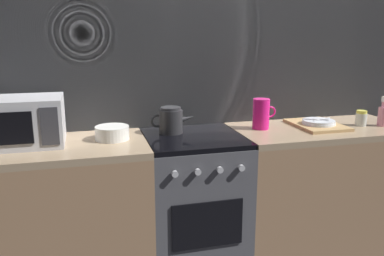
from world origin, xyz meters
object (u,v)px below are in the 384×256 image
(stove_unit, at_px, (194,204))
(spray_bottle, at_px, (383,114))
(mixing_bowl, at_px, (112,133))
(microwave, at_px, (21,121))
(kettle, at_px, (171,120))
(dish_pile, at_px, (317,124))
(pitcher, at_px, (261,114))
(spice_jar, at_px, (361,118))

(stove_unit, xyz_separation_m, spray_bottle, (1.31, -0.07, 0.53))
(mixing_bowl, xyz_separation_m, spray_bottle, (1.81, -0.12, 0.04))
(stove_unit, relative_size, microwave, 1.96)
(mixing_bowl, bearing_deg, kettle, 9.69)
(mixing_bowl, relative_size, dish_pile, 0.50)
(dish_pile, bearing_deg, pitcher, 173.65)
(stove_unit, xyz_separation_m, microwave, (-0.99, 0.06, 0.59))
(mixing_bowl, bearing_deg, spice_jar, -2.40)
(spice_jar, bearing_deg, pitcher, 172.41)
(stove_unit, relative_size, dish_pile, 2.25)
(pitcher, height_order, spice_jar, pitcher)
(microwave, xyz_separation_m, mixing_bowl, (0.50, -0.01, -0.10))
(dish_pile, relative_size, spray_bottle, 1.97)
(mixing_bowl, height_order, spray_bottle, spray_bottle)
(kettle, distance_m, spray_bottle, 1.45)
(mixing_bowl, bearing_deg, dish_pile, -0.87)
(pitcher, xyz_separation_m, spray_bottle, (0.84, -0.14, -0.02))
(microwave, bearing_deg, mixing_bowl, -1.72)
(kettle, xyz_separation_m, spray_bottle, (1.43, -0.18, -0.00))
(mixing_bowl, distance_m, spice_jar, 1.67)
(stove_unit, xyz_separation_m, dish_pile, (0.87, 0.02, 0.47))
(spray_bottle, bearing_deg, spice_jar, 161.48)
(mixing_bowl, xyz_separation_m, spice_jar, (1.67, -0.07, 0.01))
(kettle, bearing_deg, spray_bottle, -7.09)
(stove_unit, height_order, dish_pile, dish_pile)
(spray_bottle, bearing_deg, kettle, 172.91)
(kettle, distance_m, spice_jar, 1.31)
(kettle, height_order, dish_pile, kettle)
(kettle, relative_size, mixing_bowl, 1.42)
(microwave, height_order, spice_jar, microwave)
(dish_pile, bearing_deg, mixing_bowl, 179.13)
(microwave, relative_size, spray_bottle, 2.27)
(dish_pile, bearing_deg, spray_bottle, -12.14)
(mixing_bowl, height_order, pitcher, pitcher)
(microwave, xyz_separation_m, spray_bottle, (2.30, -0.13, -0.06))
(microwave, bearing_deg, stove_unit, -3.48)
(microwave, bearing_deg, dish_pile, -1.09)
(stove_unit, distance_m, mixing_bowl, 0.70)
(stove_unit, relative_size, kettle, 3.16)
(microwave, distance_m, kettle, 0.87)
(microwave, bearing_deg, spray_bottle, -3.23)
(dish_pile, xyz_separation_m, spray_bottle, (0.44, -0.09, 0.06))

